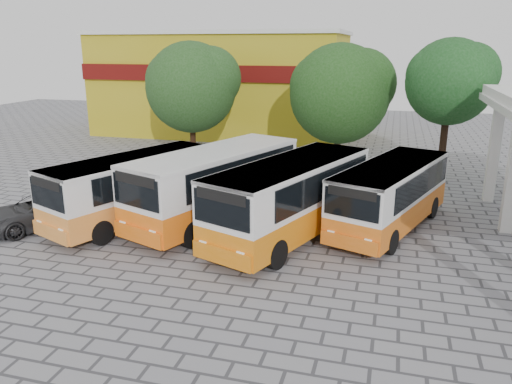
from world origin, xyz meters
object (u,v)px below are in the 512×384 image
(bus_far_right, at_px, (391,192))
(parked_car, at_px, (40,211))
(bus_far_left, at_px, (134,185))
(bus_centre_right, at_px, (291,195))
(bus_centre_left, at_px, (216,181))

(bus_far_right, relative_size, parked_car, 1.69)
(bus_far_left, bearing_deg, bus_centre_right, 21.71)
(bus_far_right, bearing_deg, bus_centre_right, -131.48)
(bus_centre_right, relative_size, bus_far_right, 1.11)
(bus_centre_left, height_order, bus_far_right, bus_centre_left)
(bus_far_left, xyz_separation_m, bus_far_right, (10.35, 1.92, -0.05))
(bus_far_right, height_order, parked_car, bus_far_right)
(bus_centre_left, bearing_deg, parked_car, -139.02)
(bus_centre_left, distance_m, parked_car, 7.32)
(bus_far_right, bearing_deg, bus_far_left, -149.59)
(bus_centre_left, distance_m, bus_centre_right, 3.54)
(bus_centre_left, relative_size, bus_far_right, 1.13)
(bus_far_left, bearing_deg, bus_centre_left, 37.81)
(bus_far_left, relative_size, parked_car, 1.75)
(bus_centre_right, relative_size, parked_car, 1.88)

